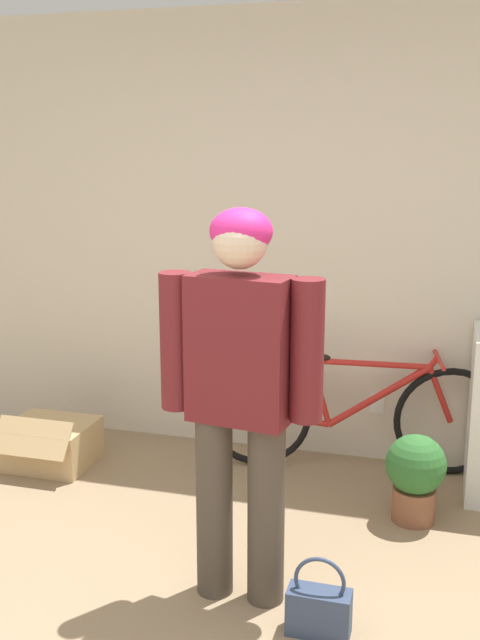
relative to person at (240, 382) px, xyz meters
The scene contains 6 objects.
wall_back 1.64m from the person, 95.35° to the left, with size 8.00×0.07×2.60m.
person is the anchor object (origin of this frame).
bicycle 1.52m from the person, 78.60° to the left, with size 1.72×0.46×0.71m.
handbag 0.92m from the person, 24.99° to the right, with size 0.25×0.11×0.33m.
cardboard_box 1.90m from the person, 146.16° to the left, with size 0.48×0.48×0.33m.
potted_plant 1.27m from the person, 51.95° to the left, with size 0.30×0.30×0.45m.
Camera 1 is at (0.91, -1.82, 1.85)m, focal length 42.00 mm.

